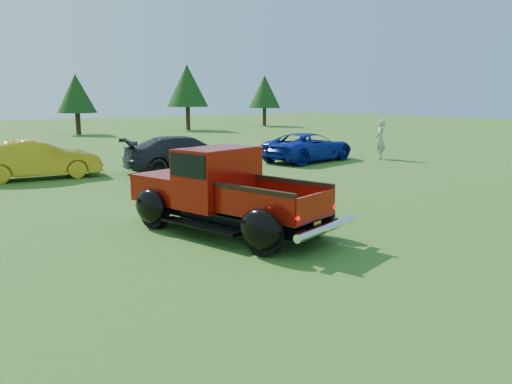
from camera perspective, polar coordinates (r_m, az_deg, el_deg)
name	(u,v)px	position (r m, az deg, el deg)	size (l,w,h in m)	color
ground	(280,234)	(9.99, 2.80, -4.77)	(120.00, 120.00, 0.00)	#36621C
tree_mid_right	(76,94)	(39.27, -19.86, 10.53)	(2.82, 2.82, 4.40)	#332114
tree_east	(187,86)	(42.52, -7.87, 11.94)	(3.46, 3.46, 5.40)	#332114
tree_far_east	(265,92)	(48.43, 0.98, 11.39)	(3.07, 3.07, 4.80)	#332114
pickup_truck	(218,191)	(10.17, -4.41, 0.11)	(2.94, 4.80, 1.68)	black
show_car_yellow	(38,159)	(18.15, -23.65, 3.44)	(1.37, 3.94, 1.30)	gold
show_car_grey	(186,154)	(18.44, -8.01, 4.34)	(1.83, 4.50, 1.31)	black
show_car_blue	(309,147)	(21.45, 6.04, 5.14)	(2.01, 4.37, 1.21)	navy
spectator	(380,139)	(22.71, 14.02, 5.86)	(0.64, 0.42, 1.74)	#A8A292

